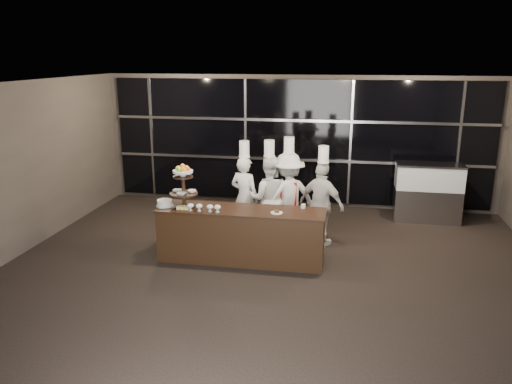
% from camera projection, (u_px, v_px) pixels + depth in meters
% --- Properties ---
extents(room, '(10.00, 10.00, 10.00)m').
position_uv_depth(room, '(260.00, 203.00, 6.71)').
color(room, black).
rests_on(room, ground).
extents(window_wall, '(8.60, 0.10, 2.80)m').
position_uv_depth(window_wall, '(297.00, 142.00, 11.39)').
color(window_wall, black).
rests_on(window_wall, ground).
extents(buffet_counter, '(2.84, 0.74, 0.92)m').
position_uv_depth(buffet_counter, '(241.00, 235.00, 8.51)').
color(buffet_counter, black).
rests_on(buffet_counter, ground).
extents(display_stand, '(0.48, 0.48, 0.74)m').
position_uv_depth(display_stand, '(183.00, 183.00, 8.45)').
color(display_stand, black).
rests_on(display_stand, buffet_counter).
extents(compotes, '(0.58, 0.11, 0.12)m').
position_uv_depth(compotes, '(204.00, 207.00, 8.26)').
color(compotes, silver).
rests_on(compotes, buffet_counter).
extents(layer_cake, '(0.30, 0.30, 0.11)m').
position_uv_depth(layer_cake, '(165.00, 203.00, 8.56)').
color(layer_cake, white).
rests_on(layer_cake, buffet_counter).
extents(pastry_squares, '(0.20, 0.13, 0.05)m').
position_uv_depth(pastry_squares, '(183.00, 208.00, 8.39)').
color(pastry_squares, '#FFE77C').
rests_on(pastry_squares, buffet_counter).
extents(small_plate, '(0.20, 0.20, 0.05)m').
position_uv_depth(small_plate, '(277.00, 212.00, 8.18)').
color(small_plate, white).
rests_on(small_plate, buffet_counter).
extents(chef_cup, '(0.08, 0.08, 0.07)m').
position_uv_depth(chef_cup, '(303.00, 206.00, 8.44)').
color(chef_cup, white).
rests_on(chef_cup, buffet_counter).
extents(display_case, '(1.37, 0.60, 1.24)m').
position_uv_depth(display_case, '(428.00, 189.00, 10.51)').
color(display_case, '#A5A5AA').
rests_on(display_case, ground).
extents(chef_a, '(0.67, 0.55, 1.89)m').
position_uv_depth(chef_a, '(245.00, 196.00, 9.53)').
color(chef_a, white).
rests_on(chef_a, ground).
extents(chef_b, '(0.86, 0.71, 1.93)m').
position_uv_depth(chef_b, '(269.00, 198.00, 9.39)').
color(chef_b, white).
rests_on(chef_b, ground).
extents(chef_c, '(1.25, 1.10, 1.98)m').
position_uv_depth(chef_c, '(288.00, 196.00, 9.40)').
color(chef_c, silver).
rests_on(chef_c, ground).
extents(chef_d, '(0.99, 0.80, 1.87)m').
position_uv_depth(chef_d, '(322.00, 203.00, 9.11)').
color(chef_d, silver).
rests_on(chef_d, ground).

